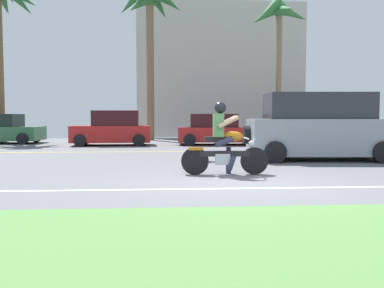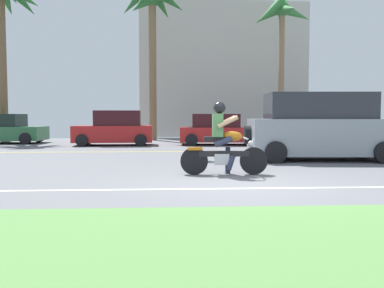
# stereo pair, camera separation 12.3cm
# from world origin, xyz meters

# --- Properties ---
(ground) EXTENTS (56.00, 30.00, 0.04)m
(ground) POSITION_xyz_m (0.00, 3.00, -0.02)
(ground) COLOR slate
(grass_median) EXTENTS (56.00, 3.80, 0.06)m
(grass_median) POSITION_xyz_m (0.00, -4.10, 0.03)
(grass_median) COLOR #548442
(grass_median) RESTS_ON ground
(lane_line_near) EXTENTS (50.40, 0.12, 0.01)m
(lane_line_near) POSITION_xyz_m (0.00, -0.41, 0.00)
(lane_line_near) COLOR silver
(lane_line_near) RESTS_ON ground
(lane_line_far) EXTENTS (50.40, 0.12, 0.01)m
(lane_line_far) POSITION_xyz_m (0.00, 7.84, 0.00)
(lane_line_far) COLOR yellow
(lane_line_far) RESTS_ON ground
(motorcyclist) EXTENTS (2.03, 0.66, 1.69)m
(motorcyclist) POSITION_xyz_m (-0.16, 1.48, 0.72)
(motorcyclist) COLOR black
(motorcyclist) RESTS_ON ground
(suv_nearby) EXTENTS (4.63, 2.52, 2.07)m
(suv_nearby) POSITION_xyz_m (3.27, 4.63, 1.00)
(suv_nearby) COLOR #8C939E
(suv_nearby) RESTS_ON ground
(parked_car_1) EXTENTS (3.69, 1.90, 1.63)m
(parked_car_1) POSITION_xyz_m (-3.96, 11.61, 0.75)
(parked_car_1) COLOR #AD1E1E
(parked_car_1) RESTS_ON ground
(parked_car_2) EXTENTS (3.94, 2.15, 1.47)m
(parked_car_2) POSITION_xyz_m (0.99, 11.70, 0.69)
(parked_car_2) COLOR #AD1E1E
(parked_car_2) RESTS_ON ground
(parked_car_3) EXTENTS (4.33, 2.02, 1.61)m
(parked_car_3) POSITION_xyz_m (6.34, 13.81, 0.75)
(parked_car_3) COLOR white
(parked_car_3) RESTS_ON ground
(palm_tree_0) EXTENTS (3.90, 3.79, 8.85)m
(palm_tree_0) POSITION_xyz_m (-2.30, 15.70, 7.29)
(palm_tree_0) COLOR brown
(palm_tree_0) RESTS_ON ground
(palm_tree_1) EXTENTS (3.71, 3.72, 8.29)m
(palm_tree_1) POSITION_xyz_m (5.18, 16.25, 6.91)
(palm_tree_1) COLOR #846B4C
(palm_tree_1) RESTS_ON ground
(building_far) EXTENTS (11.13, 4.00, 8.86)m
(building_far) POSITION_xyz_m (2.27, 21.00, 4.43)
(building_far) COLOR #BCB7AD
(building_far) RESTS_ON ground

